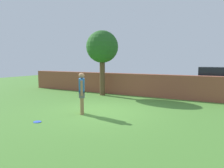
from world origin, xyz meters
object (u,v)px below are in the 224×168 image
at_px(tree, 102,48).
at_px(frisbee_blue, 37,122).
at_px(car, 217,81).
at_px(person, 82,91).

relative_size(tree, frisbee_blue, 14.34).
height_order(tree, frisbee_blue, tree).
bearing_deg(tree, frisbee_blue, -79.93).
distance_m(tree, car, 7.15).
distance_m(tree, frisbee_blue, 6.74).
relative_size(car, frisbee_blue, 15.66).
relative_size(tree, car, 0.92).
height_order(person, car, car).
xyz_separation_m(tree, frisbee_blue, (1.07, -6.01, -2.85)).
bearing_deg(frisbee_blue, person, 68.46).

